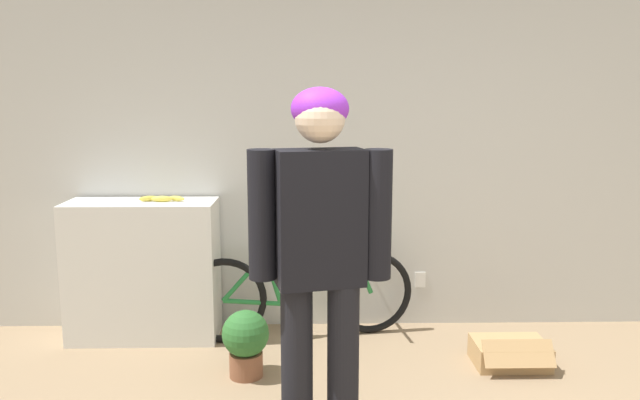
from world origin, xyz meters
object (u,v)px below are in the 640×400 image
person (320,245)px  banana (161,199)px  bicycle (298,293)px  cardboard_box (510,353)px  potted_plant (246,340)px

person → banana: bearing=113.3°
bicycle → cardboard_box: (1.39, -0.49, -0.25)m
person → potted_plant: bearing=105.5°
bicycle → banana: size_ratio=5.03×
person → cardboard_box: bearing=24.9°
bicycle → cardboard_box: bicycle is taller
banana → potted_plant: 1.21m
bicycle → potted_plant: size_ratio=3.93×
person → cardboard_box: size_ratio=3.79×
cardboard_box → banana: bearing=167.4°
person → bicycle: bearing=82.3°
banana → potted_plant: size_ratio=0.78×
bicycle → banana: bearing=169.2°
person → bicycle: size_ratio=1.06×
person → potted_plant: (-0.45, 0.84, -0.81)m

